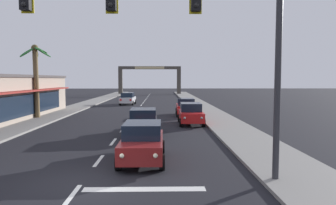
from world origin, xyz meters
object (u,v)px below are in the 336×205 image
at_px(sedan_parked_nearest_kerb, 191,113).
at_px(sedan_parked_mid_kerb, 186,107).
at_px(sedan_third_in_queue, 143,122).
at_px(town_gateway_arch, 150,76).
at_px(palm_left_second, 36,71).
at_px(traffic_signal_mast, 167,19).
at_px(sedan_lead_at_stop_bar, 142,141).
at_px(sedan_oncoming_far, 128,98).

height_order(sedan_parked_nearest_kerb, sedan_parked_mid_kerb, same).
distance_m(sedan_third_in_queue, sedan_parked_nearest_kerb, 6.01).
distance_m(sedan_parked_nearest_kerb, town_gateway_arch, 50.15).
height_order(sedan_parked_nearest_kerb, palm_left_second, palm_left_second).
xyz_separation_m(palm_left_second, town_gateway_arch, (8.45, 46.18, -0.06)).
bearing_deg(sedan_parked_mid_kerb, traffic_signal_mast, -96.15).
xyz_separation_m(sedan_lead_at_stop_bar, sedan_third_in_queue, (-0.34, 6.45, 0.00)).
relative_size(sedan_parked_mid_kerb, town_gateway_arch, 0.31).
bearing_deg(town_gateway_arch, sedan_oncoming_far, -93.73).
distance_m(sedan_oncoming_far, palm_left_second, 17.59).
bearing_deg(sedan_parked_nearest_kerb, sedan_oncoming_far, 109.85).
xyz_separation_m(sedan_parked_mid_kerb, town_gateway_arch, (-5.16, 43.73, 3.41)).
relative_size(traffic_signal_mast, sedan_parked_nearest_kerb, 2.54).
height_order(sedan_parked_mid_kerb, town_gateway_arch, town_gateway_arch).
height_order(sedan_oncoming_far, palm_left_second, palm_left_second).
bearing_deg(traffic_signal_mast, sedan_third_in_queue, 98.26).
bearing_deg(sedan_oncoming_far, sedan_lead_at_stop_bar, -82.81).
distance_m(sedan_lead_at_stop_bar, sedan_oncoming_far, 31.14).
height_order(traffic_signal_mast, sedan_third_in_queue, traffic_signal_mast).
xyz_separation_m(traffic_signal_mast, sedan_lead_at_stop_bar, (-1.03, 3.04, -4.73)).
distance_m(palm_left_second, town_gateway_arch, 46.95).
bearing_deg(town_gateway_arch, sedan_third_in_queue, -88.34).
height_order(sedan_third_in_queue, town_gateway_arch, town_gateway_arch).
relative_size(sedan_lead_at_stop_bar, sedan_parked_nearest_kerb, 1.00).
bearing_deg(sedan_parked_nearest_kerb, sedan_third_in_queue, -125.71).
height_order(sedan_parked_mid_kerb, palm_left_second, palm_left_second).
bearing_deg(palm_left_second, sedan_parked_nearest_kerb, -14.85).
bearing_deg(sedan_parked_mid_kerb, sedan_oncoming_far, 117.80).
bearing_deg(sedan_third_in_queue, sedan_parked_mid_kerb, 71.87).
xyz_separation_m(sedan_lead_at_stop_bar, town_gateway_arch, (-1.93, 61.10, 3.41)).
distance_m(sedan_parked_nearest_kerb, palm_left_second, 14.44).
height_order(sedan_third_in_queue, sedan_oncoming_far, same).
xyz_separation_m(sedan_oncoming_far, sedan_parked_nearest_kerb, (7.06, -19.57, 0.00)).
xyz_separation_m(sedan_third_in_queue, sedan_oncoming_far, (-3.56, 24.45, 0.00)).
distance_m(traffic_signal_mast, town_gateway_arch, 64.22).
bearing_deg(sedan_parked_mid_kerb, palm_left_second, -169.81).
bearing_deg(sedan_parked_mid_kerb, sedan_lead_at_stop_bar, -100.54).
height_order(palm_left_second, town_gateway_arch, palm_left_second).
height_order(sedan_oncoming_far, town_gateway_arch, town_gateway_arch).
relative_size(sedan_parked_mid_kerb, palm_left_second, 0.67).
relative_size(sedan_oncoming_far, sedan_parked_nearest_kerb, 1.01).
distance_m(sedan_oncoming_far, sedan_parked_mid_kerb, 15.29).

